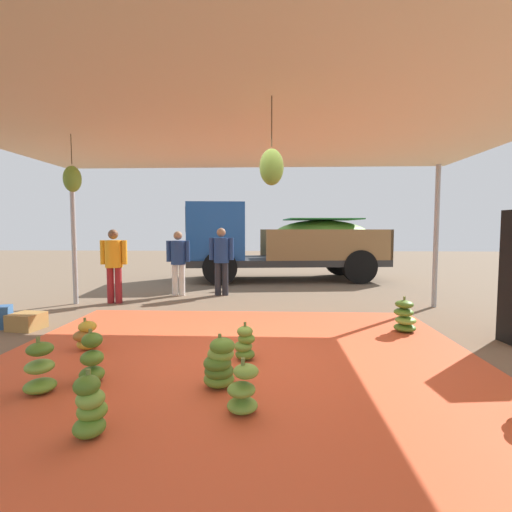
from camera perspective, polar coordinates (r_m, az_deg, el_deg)
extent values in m
plane|color=brown|center=(7.76, -0.83, -7.91)|extent=(40.00, 40.00, 0.00)
cube|color=#D1512D|center=(4.87, -2.89, -15.21)|extent=(6.07, 5.31, 0.01)
cylinder|color=#9EA0A5|center=(8.94, -25.86, 2.70)|extent=(0.10, 0.10, 2.92)
cylinder|color=#9EA0A5|center=(8.57, 25.60, 2.66)|extent=(0.10, 0.10, 2.92)
cube|color=beige|center=(4.78, -3.03, 20.27)|extent=(8.00, 7.00, 0.06)
cylinder|color=#4C422D|center=(3.94, 2.39, 19.70)|extent=(0.01, 0.01, 0.49)
ellipsoid|color=#75A83D|center=(3.84, 2.37, 13.30)|extent=(0.24, 0.24, 0.36)
cylinder|color=#4C422D|center=(5.95, -26.17, 14.31)|extent=(0.01, 0.01, 0.41)
ellipsoid|color=#6B9E38|center=(5.89, -26.04, 10.43)|extent=(0.24, 0.24, 0.36)
ellipsoid|color=#518428|center=(3.45, -23.91, -22.57)|extent=(0.26, 0.26, 0.15)
ellipsoid|color=#60932D|center=(3.44, -23.54, -20.64)|extent=(0.32, 0.32, 0.15)
ellipsoid|color=#75A83D|center=(3.36, -23.76, -19.16)|extent=(0.26, 0.26, 0.15)
ellipsoid|color=#477523|center=(3.32, -24.22, -17.42)|extent=(0.26, 0.26, 0.15)
cylinder|color=olive|center=(3.32, -24.02, -16.32)|extent=(0.04, 0.04, 0.12)
ellipsoid|color=gold|center=(5.64, -24.07, -12.00)|extent=(0.32, 0.32, 0.15)
ellipsoid|color=#996628|center=(5.60, -24.66, -10.92)|extent=(0.26, 0.26, 0.15)
ellipsoid|color=gold|center=(5.59, -24.15, -9.72)|extent=(0.33, 0.33, 0.15)
cylinder|color=olive|center=(5.58, -24.47, -9.11)|extent=(0.04, 0.04, 0.12)
ellipsoid|color=#518428|center=(4.79, -1.66, -14.63)|extent=(0.31, 0.31, 0.13)
ellipsoid|color=#6B9E38|center=(4.77, -1.96, -13.51)|extent=(0.30, 0.30, 0.13)
ellipsoid|color=#60932D|center=(4.75, -1.45, -12.41)|extent=(0.28, 0.28, 0.13)
ellipsoid|color=#75A83D|center=(4.72, -1.69, -11.34)|extent=(0.27, 0.27, 0.13)
cylinder|color=olive|center=(4.69, -1.67, -10.66)|extent=(0.04, 0.04, 0.12)
ellipsoid|color=#6B9E38|center=(3.56, -2.08, -21.65)|extent=(0.38, 0.38, 0.12)
ellipsoid|color=#6B9E38|center=(3.46, -2.24, -19.56)|extent=(0.34, 0.34, 0.12)
ellipsoid|color=#75A83D|center=(3.41, -1.53, -17.04)|extent=(0.29, 0.29, 0.12)
cylinder|color=olive|center=(3.39, -2.00, -16.12)|extent=(0.04, 0.04, 0.12)
ellipsoid|color=#60932D|center=(4.05, -5.62, -18.01)|extent=(0.44, 0.44, 0.16)
ellipsoid|color=#477523|center=(4.00, -5.61, -16.93)|extent=(0.42, 0.42, 0.16)
ellipsoid|color=#477523|center=(3.97, -5.86, -15.81)|extent=(0.32, 0.32, 0.16)
ellipsoid|color=#75A83D|center=(3.96, -5.36, -14.51)|extent=(0.29, 0.29, 0.16)
ellipsoid|color=#518428|center=(3.91, -5.13, -13.41)|extent=(0.36, 0.36, 0.16)
cylinder|color=olive|center=(3.92, -5.50, -12.48)|extent=(0.04, 0.04, 0.12)
ellipsoid|color=#477523|center=(6.45, 21.58, -10.04)|extent=(0.47, 0.47, 0.12)
ellipsoid|color=#75A83D|center=(6.38, 21.70, -9.02)|extent=(0.44, 0.44, 0.12)
ellipsoid|color=#518428|center=(6.35, 21.44, -7.92)|extent=(0.32, 0.32, 0.12)
ellipsoid|color=#477523|center=(6.31, 21.53, -6.81)|extent=(0.36, 0.36, 0.12)
cylinder|color=olive|center=(6.33, 21.53, -6.24)|extent=(0.04, 0.04, 0.12)
ellipsoid|color=#518428|center=(4.50, -23.57, -16.05)|extent=(0.30, 0.30, 0.16)
ellipsoid|color=#518428|center=(4.42, -23.56, -13.95)|extent=(0.33, 0.33, 0.16)
ellipsoid|color=#477523|center=(4.40, -23.55, -11.59)|extent=(0.29, 0.29, 0.16)
cylinder|color=olive|center=(4.38, -23.77, -10.84)|extent=(0.04, 0.04, 0.12)
ellipsoid|color=#60932D|center=(4.46, -29.86, -16.68)|extent=(0.40, 0.40, 0.13)
ellipsoid|color=#75A83D|center=(4.42, -29.93, -14.29)|extent=(0.32, 0.32, 0.13)
ellipsoid|color=#477523|center=(4.32, -29.88, -12.11)|extent=(0.30, 0.30, 0.13)
cylinder|color=olive|center=(4.32, -30.09, -11.30)|extent=(0.04, 0.04, 0.12)
cube|color=#2D2D2D|center=(12.04, 4.50, -0.73)|extent=(6.25, 2.93, 0.20)
cube|color=#1E4C93|center=(11.89, -5.92, 3.78)|extent=(1.90, 2.29, 1.70)
cube|color=#232D38|center=(11.96, -10.06, 5.37)|extent=(0.22, 1.84, 0.75)
cube|color=olive|center=(11.14, 11.18, 1.64)|extent=(3.73, 0.47, 0.90)
cube|color=olive|center=(13.31, 8.73, 2.06)|extent=(3.73, 0.47, 0.90)
cube|color=olive|center=(12.78, 17.86, 1.83)|extent=(0.32, 2.31, 0.90)
ellipsoid|color=#60932D|center=(12.22, 9.85, 2.58)|extent=(3.48, 2.28, 1.20)
cube|color=#237533|center=(12.22, 9.89, 5.49)|extent=(2.42, 1.98, 0.04)
cylinder|color=black|center=(10.89, -5.47, -1.78)|extent=(1.02, 0.38, 1.00)
cylinder|color=black|center=(12.99, -5.17, -0.83)|extent=(1.02, 0.38, 1.00)
cylinder|color=black|center=(11.51, 15.42, -1.59)|extent=(1.02, 0.38, 1.00)
cylinder|color=black|center=(13.52, 12.51, -0.72)|extent=(1.02, 0.38, 1.00)
cylinder|color=silver|center=(9.36, -12.15, -3.56)|extent=(0.14, 0.14, 0.76)
cylinder|color=silver|center=(9.32, -11.13, -3.58)|extent=(0.14, 0.14, 0.76)
cylinder|color=navy|center=(9.27, -11.70, 0.52)|extent=(0.35, 0.35, 0.57)
cylinder|color=navy|center=(9.33, -13.08, 0.71)|extent=(0.11, 0.11, 0.51)
cylinder|color=navy|center=(9.22, -10.32, 0.71)|extent=(0.11, 0.11, 0.51)
sphere|color=#936B4C|center=(9.26, -11.74, 3.05)|extent=(0.21, 0.21, 0.21)
cylinder|color=maroon|center=(8.82, -21.15, -4.14)|extent=(0.15, 0.15, 0.78)
cylinder|color=maroon|center=(8.75, -20.09, -4.18)|extent=(0.15, 0.15, 0.78)
cylinder|color=orange|center=(8.72, -20.74, 0.31)|extent=(0.36, 0.36, 0.59)
cylinder|color=orange|center=(8.81, -22.16, 0.53)|extent=(0.11, 0.11, 0.52)
cylinder|color=orange|center=(8.62, -19.30, 0.53)|extent=(0.11, 0.11, 0.52)
sphere|color=brown|center=(8.70, -20.81, 3.08)|extent=(0.21, 0.21, 0.21)
cylinder|color=#26262D|center=(9.23, -5.80, -3.47)|extent=(0.15, 0.15, 0.80)
cylinder|color=#26262D|center=(9.21, -4.69, -3.48)|extent=(0.15, 0.15, 0.80)
cylinder|color=navy|center=(9.15, -5.27, 0.88)|extent=(0.37, 0.37, 0.60)
cylinder|color=navy|center=(9.19, -6.77, 1.08)|extent=(0.12, 0.12, 0.53)
cylinder|color=navy|center=(9.12, -3.77, 1.08)|extent=(0.12, 0.12, 0.53)
sphere|color=#936B4C|center=(9.14, -5.29, 3.57)|extent=(0.22, 0.22, 0.22)
cube|color=olive|center=(7.18, -31.38, -8.44)|extent=(0.51, 0.49, 0.26)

